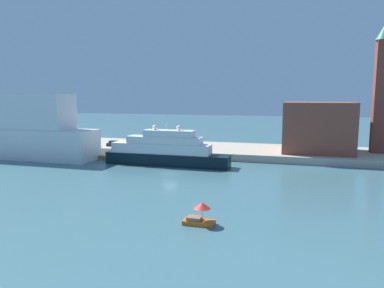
{
  "coord_description": "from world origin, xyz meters",
  "views": [
    {
      "loc": [
        22.51,
        -62.73,
        14.77
      ],
      "look_at": [
        2.61,
        6.0,
        5.04
      ],
      "focal_mm": 33.61,
      "sensor_mm": 36.0,
      "label": 1
    }
  ],
  "objects_px": {
    "parked_car": "(115,144)",
    "mooring_bollard": "(209,151)",
    "person_figure": "(132,142)",
    "harbor_building": "(318,127)",
    "bell_tower": "(381,85)",
    "small_motorboat": "(200,215)",
    "large_yacht": "(165,151)",
    "work_barge": "(97,157)"
  },
  "relations": [
    {
      "from": "work_barge",
      "to": "mooring_bollard",
      "type": "bearing_deg",
      "value": 13.33
    },
    {
      "from": "mooring_bollard",
      "to": "large_yacht",
      "type": "bearing_deg",
      "value": -130.26
    },
    {
      "from": "parked_car",
      "to": "mooring_bollard",
      "type": "bearing_deg",
      "value": -7.54
    },
    {
      "from": "small_motorboat",
      "to": "bell_tower",
      "type": "distance_m",
      "value": 61.35
    },
    {
      "from": "large_yacht",
      "to": "person_figure",
      "type": "bearing_deg",
      "value": 134.35
    },
    {
      "from": "large_yacht",
      "to": "person_figure",
      "type": "xyz_separation_m",
      "value": [
        -14.97,
        15.32,
        -0.57
      ]
    },
    {
      "from": "harbor_building",
      "to": "mooring_bollard",
      "type": "relative_size",
      "value": 23.02
    },
    {
      "from": "parked_car",
      "to": "mooring_bollard",
      "type": "height_order",
      "value": "parked_car"
    },
    {
      "from": "small_motorboat",
      "to": "harbor_building",
      "type": "distance_m",
      "value": 52.57
    },
    {
      "from": "mooring_bollard",
      "to": "bell_tower",
      "type": "bearing_deg",
      "value": 16.29
    },
    {
      "from": "large_yacht",
      "to": "work_barge",
      "type": "height_order",
      "value": "large_yacht"
    },
    {
      "from": "parked_car",
      "to": "person_figure",
      "type": "bearing_deg",
      "value": 41.38
    },
    {
      "from": "large_yacht",
      "to": "parked_car",
      "type": "xyz_separation_m",
      "value": [
        -18.37,
        12.32,
        -0.73
      ]
    },
    {
      "from": "harbor_building",
      "to": "parked_car",
      "type": "height_order",
      "value": "harbor_building"
    },
    {
      "from": "bell_tower",
      "to": "person_figure",
      "type": "distance_m",
      "value": 61.49
    },
    {
      "from": "bell_tower",
      "to": "mooring_bollard",
      "type": "xyz_separation_m",
      "value": [
        -37.08,
        -10.84,
        -14.99
      ]
    },
    {
      "from": "large_yacht",
      "to": "harbor_building",
      "type": "relative_size",
      "value": 1.73
    },
    {
      "from": "large_yacht",
      "to": "harbor_building",
      "type": "bearing_deg",
      "value": 29.35
    },
    {
      "from": "work_barge",
      "to": "person_figure",
      "type": "height_order",
      "value": "person_figure"
    },
    {
      "from": "parked_car",
      "to": "person_figure",
      "type": "distance_m",
      "value": 4.53
    },
    {
      "from": "small_motorboat",
      "to": "harbor_building",
      "type": "bearing_deg",
      "value": 73.13
    },
    {
      "from": "parked_car",
      "to": "person_figure",
      "type": "height_order",
      "value": "person_figure"
    },
    {
      "from": "large_yacht",
      "to": "bell_tower",
      "type": "relative_size",
      "value": 0.93
    },
    {
      "from": "small_motorboat",
      "to": "mooring_bollard",
      "type": "relative_size",
      "value": 5.44
    },
    {
      "from": "bell_tower",
      "to": "person_figure",
      "type": "relative_size",
      "value": 17.07
    },
    {
      "from": "harbor_building",
      "to": "small_motorboat",
      "type": "bearing_deg",
      "value": -106.87
    },
    {
      "from": "bell_tower",
      "to": "mooring_bollard",
      "type": "relative_size",
      "value": 42.58
    },
    {
      "from": "work_barge",
      "to": "bell_tower",
      "type": "height_order",
      "value": "bell_tower"
    },
    {
      "from": "work_barge",
      "to": "harbor_building",
      "type": "relative_size",
      "value": 0.31
    },
    {
      "from": "parked_car",
      "to": "mooring_bollard",
      "type": "relative_size",
      "value": 6.55
    },
    {
      "from": "harbor_building",
      "to": "person_figure",
      "type": "xyz_separation_m",
      "value": [
        -46.34,
        -2.32,
        -4.98
      ]
    },
    {
      "from": "harbor_building",
      "to": "bell_tower",
      "type": "distance_m",
      "value": 16.47
    },
    {
      "from": "small_motorboat",
      "to": "person_figure",
      "type": "relative_size",
      "value": 2.18
    },
    {
      "from": "work_barge",
      "to": "parked_car",
      "type": "xyz_separation_m",
      "value": [
        -0.37,
        9.48,
        1.83
      ]
    },
    {
      "from": "work_barge",
      "to": "harbor_building",
      "type": "distance_m",
      "value": 52.01
    },
    {
      "from": "harbor_building",
      "to": "parked_car",
      "type": "distance_m",
      "value": 50.29
    },
    {
      "from": "work_barge",
      "to": "person_figure",
      "type": "distance_m",
      "value": 12.99
    },
    {
      "from": "parked_car",
      "to": "mooring_bollard",
      "type": "distance_m",
      "value": 26.13
    },
    {
      "from": "bell_tower",
      "to": "parked_car",
      "type": "distance_m",
      "value": 65.1
    },
    {
      "from": "work_barge",
      "to": "harbor_building",
      "type": "bearing_deg",
      "value": 16.68
    },
    {
      "from": "large_yacht",
      "to": "mooring_bollard",
      "type": "bearing_deg",
      "value": 49.74
    },
    {
      "from": "large_yacht",
      "to": "parked_car",
      "type": "height_order",
      "value": "large_yacht"
    }
  ]
}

